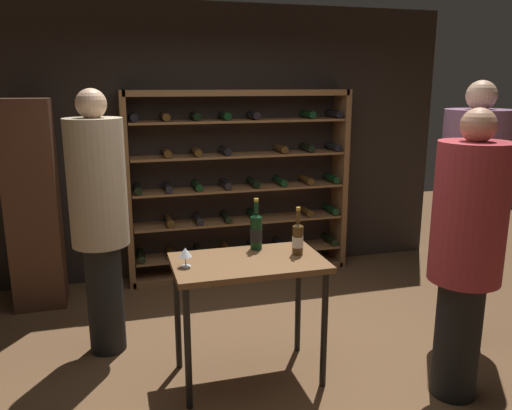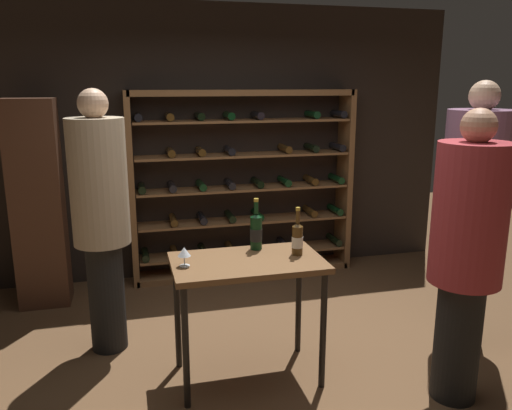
{
  "view_description": "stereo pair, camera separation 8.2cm",
  "coord_description": "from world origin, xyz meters",
  "px_view_note": "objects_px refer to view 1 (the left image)",
  "views": [
    {
      "loc": [
        -1.06,
        -3.15,
        2.01
      ],
      "look_at": [
        -0.12,
        0.19,
        1.18
      ],
      "focal_mm": 35.81,
      "sensor_mm": 36.0,
      "label": 1
    },
    {
      "loc": [
        -0.98,
        -3.18,
        2.01
      ],
      "look_at": [
        -0.12,
        0.19,
        1.18
      ],
      "focal_mm": 35.81,
      "sensor_mm": 36.0,
      "label": 2
    }
  ],
  "objects_px": {
    "person_guest_plum_blouse": "(471,204)",
    "display_cabinet": "(33,206)",
    "wine_rack": "(240,186)",
    "person_guest_blue_shirt": "(99,212)",
    "wine_bottle_gold_foil": "(256,231)",
    "person_host_in_suit": "(466,245)",
    "tasting_table": "(248,275)",
    "wine_glass_stemmed_right": "(185,253)",
    "wine_bottle_amber_reserve": "(298,238)"
  },
  "relations": [
    {
      "from": "person_guest_blue_shirt",
      "to": "wine_bottle_amber_reserve",
      "type": "relative_size",
      "value": 5.93
    },
    {
      "from": "person_host_in_suit",
      "to": "wine_bottle_amber_reserve",
      "type": "bearing_deg",
      "value": -73.22
    },
    {
      "from": "wine_bottle_gold_foil",
      "to": "person_host_in_suit",
      "type": "bearing_deg",
      "value": -34.15
    },
    {
      "from": "wine_bottle_gold_foil",
      "to": "wine_bottle_amber_reserve",
      "type": "height_order",
      "value": "wine_bottle_gold_foil"
    },
    {
      "from": "wine_rack",
      "to": "wine_glass_stemmed_right",
      "type": "distance_m",
      "value": 2.17
    },
    {
      "from": "tasting_table",
      "to": "wine_glass_stemmed_right",
      "type": "distance_m",
      "value": 0.47
    },
    {
      "from": "tasting_table",
      "to": "person_guest_plum_blouse",
      "type": "relative_size",
      "value": 0.5
    },
    {
      "from": "person_guest_blue_shirt",
      "to": "display_cabinet",
      "type": "height_order",
      "value": "person_guest_blue_shirt"
    },
    {
      "from": "tasting_table",
      "to": "wine_bottle_gold_foil",
      "type": "height_order",
      "value": "wine_bottle_gold_foil"
    },
    {
      "from": "display_cabinet",
      "to": "wine_glass_stemmed_right",
      "type": "distance_m",
      "value": 2.05
    },
    {
      "from": "display_cabinet",
      "to": "wine_bottle_amber_reserve",
      "type": "xyz_separation_m",
      "value": [
        1.9,
        -1.68,
        0.04
      ]
    },
    {
      "from": "wine_glass_stemmed_right",
      "to": "wine_rack",
      "type": "bearing_deg",
      "value": 66.77
    },
    {
      "from": "person_guest_plum_blouse",
      "to": "tasting_table",
      "type": "bearing_deg",
      "value": -159.94
    },
    {
      "from": "person_host_in_suit",
      "to": "wine_bottle_amber_reserve",
      "type": "distance_m",
      "value": 1.07
    },
    {
      "from": "tasting_table",
      "to": "wine_bottle_amber_reserve",
      "type": "relative_size",
      "value": 3.03
    },
    {
      "from": "person_guest_blue_shirt",
      "to": "display_cabinet",
      "type": "bearing_deg",
      "value": -98.93
    },
    {
      "from": "person_guest_blue_shirt",
      "to": "wine_bottle_gold_foil",
      "type": "height_order",
      "value": "person_guest_blue_shirt"
    },
    {
      "from": "wine_rack",
      "to": "person_host_in_suit",
      "type": "relative_size",
      "value": 1.25
    },
    {
      "from": "display_cabinet",
      "to": "wine_bottle_amber_reserve",
      "type": "bearing_deg",
      "value": -41.41
    },
    {
      "from": "person_guest_plum_blouse",
      "to": "person_guest_blue_shirt",
      "type": "distance_m",
      "value": 2.78
    },
    {
      "from": "person_guest_plum_blouse",
      "to": "wine_bottle_amber_reserve",
      "type": "height_order",
      "value": "person_guest_plum_blouse"
    },
    {
      "from": "wine_bottle_gold_foil",
      "to": "tasting_table",
      "type": "bearing_deg",
      "value": -118.65
    },
    {
      "from": "display_cabinet",
      "to": "wine_rack",
      "type": "bearing_deg",
      "value": 8.14
    },
    {
      "from": "tasting_table",
      "to": "display_cabinet",
      "type": "bearing_deg",
      "value": 132.29
    },
    {
      "from": "person_guest_blue_shirt",
      "to": "tasting_table",
      "type": "bearing_deg",
      "value": 106.17
    },
    {
      "from": "person_guest_blue_shirt",
      "to": "wine_bottle_gold_foil",
      "type": "bearing_deg",
      "value": 117.92
    },
    {
      "from": "wine_rack",
      "to": "wine_bottle_amber_reserve",
      "type": "bearing_deg",
      "value": -92.3
    },
    {
      "from": "tasting_table",
      "to": "wine_bottle_gold_foil",
      "type": "bearing_deg",
      "value": 61.35
    },
    {
      "from": "person_guest_plum_blouse",
      "to": "wine_glass_stemmed_right",
      "type": "height_order",
      "value": "person_guest_plum_blouse"
    },
    {
      "from": "person_guest_plum_blouse",
      "to": "display_cabinet",
      "type": "distance_m",
      "value": 3.7
    },
    {
      "from": "tasting_table",
      "to": "wine_bottle_gold_foil",
      "type": "relative_size",
      "value": 2.75
    },
    {
      "from": "wine_bottle_amber_reserve",
      "to": "wine_glass_stemmed_right",
      "type": "distance_m",
      "value": 0.78
    },
    {
      "from": "person_guest_plum_blouse",
      "to": "wine_bottle_gold_foil",
      "type": "xyz_separation_m",
      "value": [
        -1.65,
        0.15,
        -0.13
      ]
    },
    {
      "from": "wine_bottle_amber_reserve",
      "to": "wine_glass_stemmed_right",
      "type": "xyz_separation_m",
      "value": [
        -0.78,
        -0.04,
        -0.02
      ]
    },
    {
      "from": "person_host_in_suit",
      "to": "person_guest_blue_shirt",
      "type": "xyz_separation_m",
      "value": [
        -2.21,
        1.23,
        0.07
      ]
    },
    {
      "from": "wine_rack",
      "to": "wine_bottle_amber_reserve",
      "type": "relative_size",
      "value": 7.03
    },
    {
      "from": "tasting_table",
      "to": "wine_glass_stemmed_right",
      "type": "relative_size",
      "value": 7.92
    },
    {
      "from": "wine_rack",
      "to": "wine_glass_stemmed_right",
      "type": "xyz_separation_m",
      "value": [
        -0.86,
        -2.0,
        -0.01
      ]
    },
    {
      "from": "display_cabinet",
      "to": "person_host_in_suit",
      "type": "bearing_deg",
      "value": -38.95
    },
    {
      "from": "person_guest_blue_shirt",
      "to": "wine_bottle_gold_foil",
      "type": "distance_m",
      "value": 1.16
    },
    {
      "from": "wine_rack",
      "to": "person_guest_blue_shirt",
      "type": "xyz_separation_m",
      "value": [
        -1.39,
        -1.31,
        0.13
      ]
    },
    {
      "from": "person_guest_blue_shirt",
      "to": "wine_bottle_gold_foil",
      "type": "xyz_separation_m",
      "value": [
        1.06,
        -0.46,
        -0.1
      ]
    },
    {
      "from": "person_guest_plum_blouse",
      "to": "person_guest_blue_shirt",
      "type": "height_order",
      "value": "person_guest_plum_blouse"
    },
    {
      "from": "tasting_table",
      "to": "person_guest_plum_blouse",
      "type": "distance_m",
      "value": 1.8
    },
    {
      "from": "person_guest_plum_blouse",
      "to": "person_guest_blue_shirt",
      "type": "bearing_deg",
      "value": -174.47
    },
    {
      "from": "person_guest_blue_shirt",
      "to": "wine_glass_stemmed_right",
      "type": "relative_size",
      "value": 15.51
    },
    {
      "from": "tasting_table",
      "to": "wine_bottle_amber_reserve",
      "type": "xyz_separation_m",
      "value": [
        0.36,
        0.02,
        0.23
      ]
    },
    {
      "from": "person_guest_plum_blouse",
      "to": "wine_bottle_gold_foil",
      "type": "bearing_deg",
      "value": -167.03
    },
    {
      "from": "tasting_table",
      "to": "display_cabinet",
      "type": "distance_m",
      "value": 2.3
    },
    {
      "from": "person_host_in_suit",
      "to": "wine_bottle_gold_foil",
      "type": "xyz_separation_m",
      "value": [
        -1.14,
        0.77,
        -0.04
      ]
    }
  ]
}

